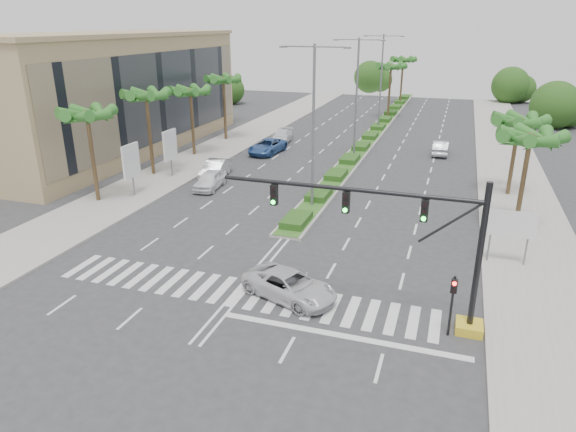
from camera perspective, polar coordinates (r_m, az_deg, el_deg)
name	(u,v)px	position (r m, az deg, el deg)	size (l,w,h in m)	color
ground	(239,293)	(27.49, -5.43, -8.48)	(160.00, 160.00, 0.00)	#333335
footpath_right	(519,203)	(44.23, 24.24, 1.35)	(6.00, 120.00, 0.15)	gray
footpath_left	(177,170)	(50.61, -12.25, 5.02)	(6.00, 120.00, 0.15)	gray
median	(377,131)	(68.88, 9.83, 9.32)	(2.20, 75.00, 0.20)	gray
median_grass	(377,130)	(68.86, 9.84, 9.42)	(1.80, 75.00, 0.04)	#28581E
building	(113,95)	(60.31, -18.89, 12.63)	(12.00, 36.00, 12.00)	tan
signal_gantry	(426,257)	(24.01, 15.08, -4.43)	(12.60, 1.20, 7.20)	gold
pedestrian_signal	(453,296)	(24.03, 17.83, -8.50)	(0.28, 0.36, 3.00)	black
direction_sign	(511,226)	(31.98, 23.52, -1.04)	(2.70, 0.11, 3.40)	slate
billboard_near	(131,161)	(43.05, -17.04, 5.82)	(0.18, 2.10, 4.35)	slate
billboard_far	(170,145)	(47.91, -12.98, 7.65)	(0.18, 2.10, 4.35)	slate
palm_left_near	(87,117)	(41.95, -21.42, 10.16)	(4.57, 4.68, 7.55)	brown
palm_left_mid	(146,98)	(48.25, -15.46, 12.51)	(4.57, 4.68, 7.95)	brown
palm_left_far	(190,94)	(55.11, -10.79, 13.21)	(4.57, 4.68, 7.35)	brown
palm_left_end	(223,82)	(62.15, -7.18, 14.58)	(4.57, 4.68, 7.75)	brown
palm_right_near	(530,141)	(36.84, 25.29, 7.54)	(4.57, 4.68, 7.05)	brown
palm_right_far	(519,124)	(44.71, 24.25, 9.33)	(4.57, 4.68, 6.75)	brown
palm_median_a	(391,68)	(77.75, 11.37, 15.77)	(4.57, 4.68, 8.05)	brown
palm_median_b	(403,61)	(92.60, 12.67, 16.42)	(4.57, 4.68, 8.05)	brown
streetlight_near	(313,119)	(37.79, 2.84, 10.70)	(5.10, 0.25, 12.00)	slate
streetlight_mid	(357,92)	(53.21, 7.64, 13.47)	(5.10, 0.25, 12.00)	slate
streetlight_far	(381,77)	(68.90, 10.32, 14.94)	(5.10, 0.25, 12.00)	slate
car_parked_a	(210,180)	(44.42, -8.68, 3.99)	(1.79, 4.45, 1.52)	white
car_parked_b	(215,169)	(47.44, -8.08, 5.16)	(1.71, 4.90, 1.61)	silver
car_parked_c	(267,146)	(56.10, -2.31, 7.74)	(2.57, 5.57, 1.55)	#315797
car_parked_d	(282,137)	(61.17, -0.72, 8.80)	(2.03, 5.00, 1.45)	silver
car_crossing	(290,285)	(26.58, 0.17, -7.70)	(2.37, 5.14, 1.43)	silver
car_right	(441,148)	(57.95, 16.60, 7.30)	(1.60, 4.60, 1.51)	#B3B3B8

